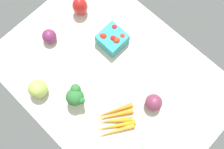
{
  "coord_description": "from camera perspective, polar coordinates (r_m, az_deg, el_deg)",
  "views": [
    {
      "loc": [
        22.83,
        -23.54,
        110.45
      ],
      "look_at": [
        0.0,
        0.0,
        4.0
      ],
      "focal_mm": 39.17,
      "sensor_mm": 36.0,
      "label": 1
    }
  ],
  "objects": [
    {
      "name": "tablecloth",
      "position": [
        1.14,
        0.0,
        -0.44
      ],
      "size": [
        104.0,
        76.0,
        2.0
      ],
      "primitive_type": "cube",
      "color": "beige",
      "rests_on": "ground"
    },
    {
      "name": "berry_basket",
      "position": [
        1.16,
        0.05,
        8.32
      ],
      "size": [
        11.67,
        11.67,
        7.9
      ],
      "color": "teal",
      "rests_on": "tablecloth"
    },
    {
      "name": "carrot_bunch",
      "position": [
        1.08,
        0.59,
        -10.72
      ],
      "size": [
        16.86,
        21.97,
        2.54
      ],
      "color": "orange",
      "rests_on": "tablecloth"
    },
    {
      "name": "red_onion_near_basket",
      "position": [
        1.08,
        9.69,
        -6.5
      ],
      "size": [
        7.6,
        7.6,
        7.6
      ],
      "primitive_type": "sphere",
      "color": "brown",
      "rests_on": "tablecloth"
    },
    {
      "name": "bell_pepper_red",
      "position": [
        1.24,
        -7.49,
        15.53
      ],
      "size": [
        9.64,
        9.64,
        10.29
      ],
      "primitive_type": "ellipsoid",
      "rotation": [
        0.0,
        0.0,
        3.53
      ],
      "color": "red",
      "rests_on": "tablecloth"
    },
    {
      "name": "broccoli_head",
      "position": [
        1.05,
        -8.53,
        -4.97
      ],
      "size": [
        8.47,
        8.49,
        10.75
      ],
      "color": "#94BF85",
      "rests_on": "tablecloth"
    },
    {
      "name": "heirloom_tomato_green",
      "position": [
        1.12,
        -16.9,
        -3.21
      ],
      "size": [
        8.62,
        8.62,
        8.62
      ],
      "primitive_type": "sphere",
      "color": "#9FBA52",
      "rests_on": "tablecloth"
    },
    {
      "name": "red_onion_center",
      "position": [
        1.21,
        -14.44,
        8.63
      ],
      "size": [
        6.84,
        6.84,
        6.84
      ],
      "primitive_type": "sphere",
      "color": "#722853",
      "rests_on": "tablecloth"
    }
  ]
}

